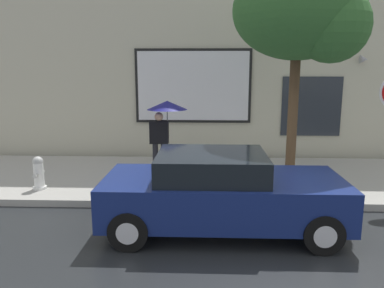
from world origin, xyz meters
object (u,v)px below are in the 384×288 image
(parked_car, at_px, (221,192))
(pedestrian_with_umbrella, at_px, (165,116))
(fire_hydrant, at_px, (39,173))
(street_tree, at_px, (305,14))

(parked_car, xyz_separation_m, pedestrian_with_umbrella, (-1.31, 3.05, 0.97))
(fire_hydrant, xyz_separation_m, street_tree, (5.76, 0.10, 3.40))
(fire_hydrant, relative_size, pedestrian_with_umbrella, 0.40)
(parked_car, relative_size, fire_hydrant, 5.49)
(parked_car, relative_size, pedestrian_with_umbrella, 2.18)
(parked_car, bearing_deg, street_tree, 46.54)
(fire_hydrant, height_order, street_tree, street_tree)
(street_tree, bearing_deg, parked_car, -133.46)
(pedestrian_with_umbrella, xyz_separation_m, street_tree, (3.04, -1.22, 2.25))
(parked_car, height_order, pedestrian_with_umbrella, pedestrian_with_umbrella)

